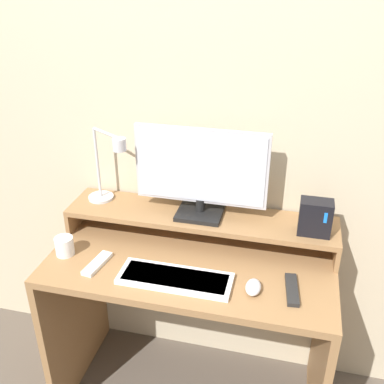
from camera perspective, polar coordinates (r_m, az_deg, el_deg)
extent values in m
cube|color=beige|center=(1.86, 2.18, 9.30)|extent=(6.00, 0.05, 2.50)
cube|color=olive|center=(1.81, -0.17, -8.95)|extent=(1.13, 0.56, 0.03)
cube|color=olive|center=(2.22, -14.55, -14.65)|extent=(0.03, 0.56, 0.74)
cube|color=olive|center=(2.04, 15.98, -19.54)|extent=(0.03, 0.56, 0.74)
cube|color=olive|center=(2.09, -14.11, -2.57)|extent=(0.02, 0.24, 0.09)
cube|color=olive|center=(1.89, 17.84, -6.55)|extent=(0.02, 0.24, 0.09)
cube|color=olive|center=(1.88, 1.02, -3.16)|extent=(1.13, 0.24, 0.02)
cube|color=black|center=(1.87, 0.96, -2.55)|extent=(0.19, 0.18, 0.02)
cylinder|color=black|center=(1.86, 0.97, -1.62)|extent=(0.04, 0.04, 0.05)
cube|color=#B7B7BC|center=(1.78, 1.04, 3.28)|extent=(0.54, 0.02, 0.32)
cube|color=silver|center=(1.77, 0.96, 3.14)|extent=(0.51, 0.01, 0.29)
cylinder|color=silver|center=(2.04, -11.47, -0.64)|extent=(0.11, 0.11, 0.01)
cylinder|color=silver|center=(1.97, -11.91, 3.57)|extent=(0.01, 0.01, 0.32)
cylinder|color=silver|center=(1.84, -10.88, 7.35)|extent=(0.15, 0.10, 0.01)
cylinder|color=silver|center=(1.79, -9.22, 5.99)|extent=(0.05, 0.05, 0.05)
cube|color=black|center=(1.78, 15.38, -3.13)|extent=(0.12, 0.08, 0.14)
cube|color=#1972F2|center=(1.73, 16.60, -3.19)|extent=(0.01, 0.00, 0.04)
cube|color=white|center=(1.69, -2.16, -10.94)|extent=(0.42, 0.15, 0.02)
cube|color=silver|center=(1.69, -2.17, -10.80)|extent=(0.39, 0.12, 0.01)
ellipsoid|color=silver|center=(1.66, 7.78, -11.88)|extent=(0.06, 0.09, 0.03)
cube|color=white|center=(1.81, -11.95, -8.88)|extent=(0.07, 0.16, 0.02)
cube|color=black|center=(1.69, 12.57, -12.00)|extent=(0.06, 0.17, 0.02)
cylinder|color=white|center=(1.88, -15.89, -6.61)|extent=(0.07, 0.07, 0.08)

